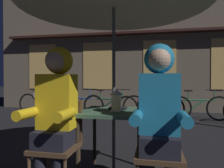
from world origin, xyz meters
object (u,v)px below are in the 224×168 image
chair_left (59,140)px  chair_right (159,146)px  bicycle_third (109,106)px  bicycle_fourth (152,107)px  bicycle_fifth (199,108)px  bicycle_nearest (41,104)px  cafe_table (114,119)px  lantern (116,100)px  person_left_hooded (56,104)px  bicycle_second (78,105)px  book (118,108)px  person_right_hooded (159,106)px

chair_left → chair_right: bearing=0.0°
bicycle_third → bicycle_fourth: (1.18, 0.08, 0.00)m
bicycle_fifth → bicycle_third: bearing=-175.5°
bicycle_nearest → bicycle_fourth: size_ratio=1.00×
chair_left → bicycle_fifth: bearing=62.2°
chair_left → bicycle_nearest: 4.67m
cafe_table → lantern: lantern is taller
lantern → bicycle_fourth: size_ratio=0.14×
bicycle_third → bicycle_fourth: 1.18m
bicycle_fourth → bicycle_third: bearing=-176.3°
person_left_hooded → bicycle_second: bearing=107.5°
cafe_table → bicycle_second: 3.93m
chair_left → chair_right: size_ratio=1.00×
cafe_table → bicycle_third: 3.53m
bicycle_nearest → bicycle_fourth: same height
cafe_table → chair_left: 0.62m
chair_right → book: size_ratio=4.35×
chair_right → bicycle_fourth: size_ratio=0.52×
bicycle_second → book: bearing=-62.8°
lantern → chair_left: lantern is taller
chair_left → bicycle_nearest: bearing=121.9°
chair_left → bicycle_third: bearing=94.4°
bicycle_third → person_right_hooded: bearing=-72.0°
chair_left → bicycle_second: size_ratio=0.53×
chair_right → person_right_hooded: (0.00, -0.06, 0.36)m
person_right_hooded → bicycle_second: bearing=119.2°
book → bicycle_fourth: bearing=85.3°
chair_left → person_right_hooded: person_right_hooded is taller
chair_right → bicycle_fourth: chair_right is taller
person_left_hooded → bicycle_third: (-0.29, 3.86, -0.50)m
bicycle_nearest → bicycle_fifth: 4.57m
lantern → bicycle_fourth: (0.36, 3.57, -0.51)m
person_right_hooded → lantern: bearing=140.1°
person_left_hooded → bicycle_fourth: (0.88, 3.93, -0.50)m
bicycle_nearest → bicycle_fifth: bearing=0.3°
person_right_hooded → book: person_right_hooded is taller
lantern → person_right_hooded: size_ratio=0.17×
chair_left → bicycle_fifth: 4.51m
person_left_hooded → bicycle_second: person_left_hooded is taller
bicycle_nearest → chair_right: bearing=-49.2°
chair_left → bicycle_nearest: (-2.47, 3.97, -0.14)m
bicycle_nearest → cafe_table: bearing=-50.7°
chair_right → bicycle_nearest: chair_right is taller
bicycle_second → bicycle_fourth: same height
person_right_hooded → bicycle_fifth: size_ratio=0.84×
person_right_hooded → bicycle_fourth: 3.97m
cafe_table → bicycle_second: size_ratio=0.45×
chair_left → book: 0.75m
person_left_hooded → bicycle_third: size_ratio=0.85×
person_right_hooded → bicycle_second: (-2.21, 3.95, -0.50)m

